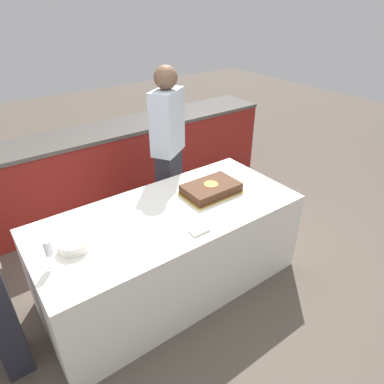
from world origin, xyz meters
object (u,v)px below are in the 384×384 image
object	(u,v)px
wine_glass	(48,249)
person_cutting_cake	(168,152)
plate_stack	(74,244)
cake	(211,189)

from	to	relation	value
wine_glass	person_cutting_cake	world-z (taller)	person_cutting_cake
plate_stack	wine_glass	size ratio (longest dim) A/B	1.12
plate_stack	wine_glass	distance (m)	0.21
cake	person_cutting_cake	xyz separation A→B (m)	(0.00, 0.65, 0.10)
wine_glass	person_cutting_cake	distance (m)	1.55
wine_glass	person_cutting_cake	xyz separation A→B (m)	(1.35, 0.76, 0.01)
cake	person_cutting_cake	world-z (taller)	person_cutting_cake
wine_glass	plate_stack	bearing A→B (deg)	25.10
plate_stack	person_cutting_cake	size ratio (longest dim) A/B	0.12
cake	person_cutting_cake	bearing A→B (deg)	90.00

